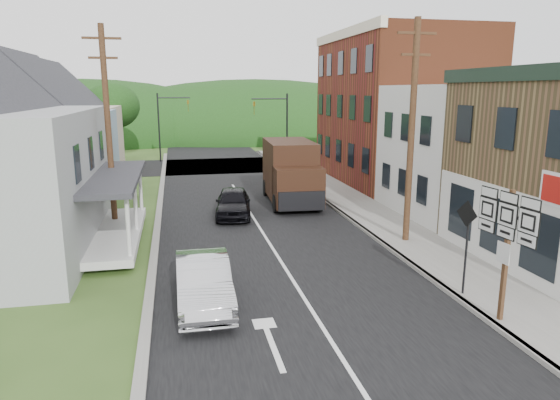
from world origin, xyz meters
TOP-DOWN VIEW (x-y plane):
  - ground at (0.00, 0.00)m, footprint 120.00×120.00m
  - road at (0.00, 10.00)m, footprint 9.00×90.00m
  - cross_road at (0.00, 27.00)m, footprint 60.00×9.00m
  - sidewalk_right at (5.90, 8.00)m, footprint 2.80×55.00m
  - curb_right at (4.55, 8.00)m, footprint 0.20×55.00m
  - curb_left at (-4.65, 8.00)m, footprint 0.30×55.00m
  - storefront_white at (11.30, 7.50)m, footprint 8.00×7.00m
  - storefront_red at (11.30, 17.00)m, footprint 8.00×12.00m
  - house_blue at (-11.00, 17.00)m, footprint 7.14×8.16m
  - house_cream at (-11.50, 26.00)m, footprint 7.14×8.16m
  - utility_pole_right at (5.60, 3.50)m, footprint 1.60×0.26m
  - utility_pole_left at (-6.50, 8.00)m, footprint 1.60×0.26m
  - traffic_signal_right at (4.30, 23.50)m, footprint 2.87×0.20m
  - traffic_signal_left at (-4.30, 30.50)m, footprint 2.87×0.20m
  - tree_left_d at (-9.00, 32.00)m, footprint 4.80×4.80m
  - forested_ridge at (0.00, 55.00)m, footprint 90.00×30.00m
  - silver_sedan at (-3.03, -1.01)m, footprint 1.56×4.42m
  - dark_sedan at (-0.93, 9.44)m, footprint 2.23×4.40m
  - delivery_van at (2.61, 11.83)m, footprint 2.88×6.33m
  - route_sign_cluster at (4.75, -3.93)m, footprint 0.29×2.06m
  - warning_sign at (4.77, -2.10)m, footprint 0.21×0.79m

SIDE VIEW (x-z plane):
  - ground at x=0.00m, z-range 0.00..0.00m
  - road at x=0.00m, z-range -0.01..0.01m
  - cross_road at x=0.00m, z-range -0.01..0.01m
  - forested_ridge at x=0.00m, z-range -8.00..8.00m
  - curb_left at x=-4.65m, z-range 0.00..0.12m
  - sidewalk_right at x=5.90m, z-range 0.00..0.15m
  - curb_right at x=4.55m, z-range 0.00..0.15m
  - dark_sedan at x=-0.93m, z-range 0.00..1.44m
  - silver_sedan at x=-3.03m, z-range 0.00..1.45m
  - delivery_van at x=2.61m, z-range 0.02..3.49m
  - warning_sign at x=4.77m, z-range 0.56..3.49m
  - route_sign_cluster at x=4.75m, z-range 0.68..4.29m
  - storefront_white at x=11.30m, z-range 0.00..6.50m
  - house_blue at x=-11.00m, z-range 0.05..7.33m
  - house_cream at x=-11.50m, z-range 0.05..7.33m
  - traffic_signal_right at x=4.30m, z-range 0.76..6.76m
  - traffic_signal_left at x=-4.30m, z-range 0.76..6.76m
  - utility_pole_right at x=5.60m, z-range 0.16..9.16m
  - utility_pole_left at x=-6.50m, z-range 0.16..9.16m
  - tree_left_d at x=-9.00m, z-range 1.41..8.35m
  - storefront_red at x=11.30m, z-range 0.00..10.00m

